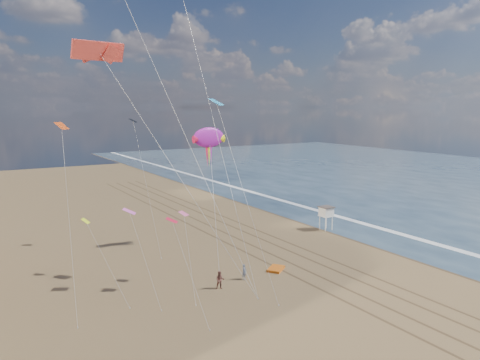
% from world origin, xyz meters
% --- Properties ---
extents(ground, '(260.00, 260.00, 0.00)m').
position_xyz_m(ground, '(0.00, 0.00, 0.00)').
color(ground, brown).
rests_on(ground, ground).
extents(wet_sand, '(260.00, 260.00, 0.00)m').
position_xyz_m(wet_sand, '(19.00, 40.00, 0.00)').
color(wet_sand, '#42301E').
rests_on(wet_sand, ground).
extents(foam, '(260.00, 260.00, 0.00)m').
position_xyz_m(foam, '(23.20, 40.00, 0.00)').
color(foam, white).
rests_on(foam, ground).
extents(tracks, '(7.68, 120.00, 0.01)m').
position_xyz_m(tracks, '(2.55, 30.00, 0.01)').
color(tracks, brown).
rests_on(tracks, ground).
extents(lifeguard_stand, '(2.02, 2.02, 3.64)m').
position_xyz_m(lifeguard_stand, '(15.35, 28.77, 2.81)').
color(lifeguard_stand, silver).
rests_on(lifeguard_stand, ground).
extents(grounded_kite, '(2.82, 2.65, 0.27)m').
position_xyz_m(grounded_kite, '(-1.72, 18.12, 0.14)').
color(grounded_kite, orange).
rests_on(grounded_kite, ground).
extents(show_kite, '(4.72, 6.38, 18.70)m').
position_xyz_m(show_kite, '(-3.83, 30.51, 14.66)').
color(show_kite, purple).
rests_on(show_kite, ground).
extents(kite_flyer_a, '(0.74, 0.63, 1.71)m').
position_xyz_m(kite_flyer_a, '(-6.46, 17.46, 0.86)').
color(kite_flyer_a, slate).
rests_on(kite_flyer_a, ground).
extents(kite_flyer_b, '(1.16, 1.07, 1.92)m').
position_xyz_m(kite_flyer_b, '(-10.01, 16.47, 0.96)').
color(kite_flyer_b, brown).
rests_on(kite_flyer_b, ground).
extents(small_kites, '(15.96, 18.48, 13.50)m').
position_xyz_m(small_kites, '(-15.39, 22.80, 12.75)').
color(small_kites, red).
rests_on(small_kites, ground).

